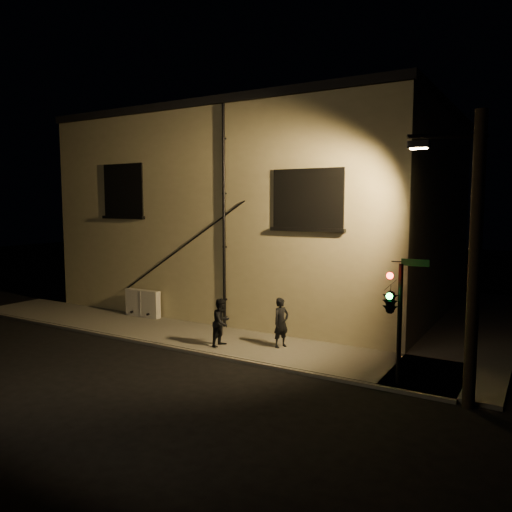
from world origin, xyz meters
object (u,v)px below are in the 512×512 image
Objects in this scene: utility_cabinet at (143,303)px; pedestrian_a at (281,323)px; pedestrian_b at (222,322)px; traffic_signal at (391,300)px; streetlamp_pole at (471,252)px.

pedestrian_a is at bearing -8.16° from utility_cabinet.
utility_cabinet is at bearing 70.62° from pedestrian_b.
traffic_signal reaches higher than pedestrian_a.
streetlamp_pole is (7.64, -0.85, 2.78)m from pedestrian_b.
pedestrian_b is 5.97m from traffic_signal.
pedestrian_a is 0.24× the size of streetlamp_pole.
traffic_signal is (4.00, -1.50, 1.40)m from pedestrian_a.
utility_cabinet is 0.52× the size of traffic_signal.
streetlamp_pole reaches higher than traffic_signal.
traffic_signal is 0.48× the size of streetlamp_pole.
traffic_signal reaches higher than utility_cabinet.
pedestrian_a reaches higher than pedestrian_b.
utility_cabinet is 1.04× the size of pedestrian_a.
pedestrian_b is at bearing -19.58° from utility_cabinet.
utility_cabinet is at bearing 103.87° from pedestrian_a.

